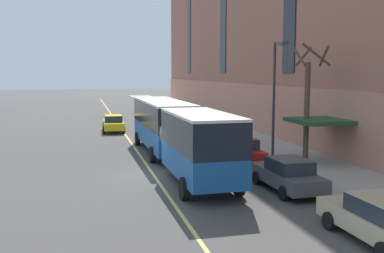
# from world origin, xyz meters

# --- Properties ---
(ground_plane) EXTENTS (260.00, 260.00, 0.00)m
(ground_plane) POSITION_xyz_m (0.00, 0.00, 0.00)
(ground_plane) COLOR #4C4947
(sidewalk) EXTENTS (5.00, 160.00, 0.15)m
(sidewalk) POSITION_xyz_m (9.25, 3.00, 0.07)
(sidewalk) COLOR #9E9B93
(sidewalk) RESTS_ON ground
(city_bus) EXTENTS (3.03, 18.43, 3.59)m
(city_bus) POSITION_xyz_m (1.67, 2.57, 2.08)
(city_bus) COLOR #19569E
(city_bus) RESTS_ON ground
(parked_car_navy_0) EXTENTS (2.04, 4.65, 1.56)m
(parked_car_navy_0) POSITION_xyz_m (5.54, 8.35, 0.78)
(parked_car_navy_0) COLOR navy
(parked_car_navy_0) RESTS_ON ground
(parked_car_green_1) EXTENTS (2.02, 4.30, 1.56)m
(parked_car_green_1) POSITION_xyz_m (5.64, 28.57, 0.78)
(parked_car_green_1) COLOR #23603D
(parked_car_green_1) RESTS_ON ground
(parked_car_darkgray_2) EXTENTS (2.05, 4.76, 1.56)m
(parked_car_darkgray_2) POSITION_xyz_m (5.51, -4.80, 0.78)
(parked_car_darkgray_2) COLOR #4C4C51
(parked_car_darkgray_2) RESTS_ON ground
(parked_car_champagne_3) EXTENTS (2.06, 4.70, 1.56)m
(parked_car_champagne_3) POSITION_xyz_m (5.57, -11.45, 0.78)
(parked_car_champagne_3) COLOR #BCAD89
(parked_car_champagne_3) RESTS_ON ground
(parked_car_red_4) EXTENTS (1.92, 4.66, 1.56)m
(parked_car_red_4) POSITION_xyz_m (5.63, 1.89, 0.78)
(parked_car_red_4) COLOR #B21E19
(parked_car_red_4) RESTS_ON ground
(parked_car_navy_6) EXTENTS (2.10, 4.80, 1.56)m
(parked_car_navy_6) POSITION_xyz_m (5.48, 18.63, 0.78)
(parked_car_navy_6) COLOR navy
(parked_car_navy_6) RESTS_ON ground
(taxi_cab) EXTENTS (2.06, 4.67, 1.56)m
(taxi_cab) POSITION_xyz_m (-0.92, 18.52, 0.78)
(taxi_cab) COLOR yellow
(taxi_cab) RESTS_ON ground
(street_tree_mid_block) EXTENTS (2.13, 1.87, 7.02)m
(street_tree_mid_block) POSITION_xyz_m (9.40, 0.74, 3.79)
(street_tree_mid_block) COLOR brown
(street_tree_mid_block) RESTS_ON sidewalk
(street_lamp) EXTENTS (0.36, 1.48, 7.09)m
(street_lamp) POSITION_xyz_m (7.35, 0.82, 4.48)
(street_lamp) COLOR #2D2D30
(street_lamp) RESTS_ON sidewalk
(fire_hydrant) EXTENTS (0.42, 0.24, 0.72)m
(fire_hydrant) POSITION_xyz_m (7.25, -3.96, 0.49)
(fire_hydrant) COLOR red
(fire_hydrant) RESTS_ON sidewalk
(lane_centerline) EXTENTS (0.16, 140.00, 0.01)m
(lane_centerline) POSITION_xyz_m (-0.03, 3.00, 0.00)
(lane_centerline) COLOR #E0D66B
(lane_centerline) RESTS_ON ground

